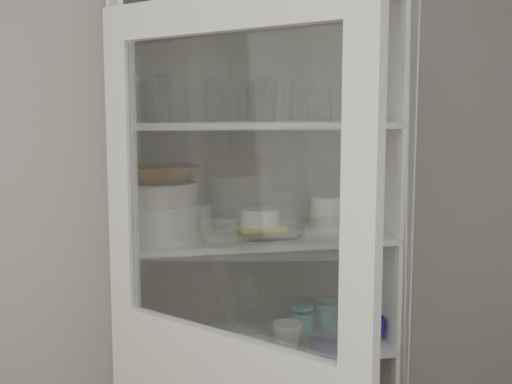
{
  "coord_description": "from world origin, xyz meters",
  "views": [
    {
      "loc": [
        -0.3,
        -0.95,
        1.7
      ],
      "look_at": [
        0.2,
        1.27,
        1.41
      ],
      "focal_mm": 45.0,
      "sensor_mm": 36.0,
      "label": 1
    }
  ],
  "objects_px": {
    "goblet_1": "(262,97)",
    "white_ramekin": "(260,217)",
    "mug_blue": "(370,328)",
    "mug_white": "(288,337)",
    "yellow_trivet": "(260,227)",
    "cream_bowl": "(164,193)",
    "plate_stack_back": "(184,216)",
    "mug_teal": "(327,315)",
    "goblet_0": "(160,95)",
    "goblet_3": "(302,99)",
    "white_canister": "(143,328)",
    "teal_jar": "(302,321)",
    "grey_bowl_stack": "(327,213)",
    "measuring_cups": "(227,342)",
    "plate_stack_front": "(164,222)",
    "pantry_cabinet": "(252,313)",
    "glass_platter": "(260,231)",
    "goblet_2": "(269,98)",
    "terracotta_bowl": "(163,174)"
  },
  "relations": [
    {
      "from": "mug_teal",
      "to": "goblet_0",
      "type": "bearing_deg",
      "value": -179.68
    },
    {
      "from": "white_ramekin",
      "to": "teal_jar",
      "type": "xyz_separation_m",
      "value": [
        0.17,
        0.03,
        -0.41
      ]
    },
    {
      "from": "goblet_3",
      "to": "plate_stack_back",
      "type": "height_order",
      "value": "goblet_3"
    },
    {
      "from": "plate_stack_back",
      "to": "white_canister",
      "type": "distance_m",
      "value": 0.43
    },
    {
      "from": "plate_stack_front",
      "to": "yellow_trivet",
      "type": "xyz_separation_m",
      "value": [
        0.34,
        0.04,
        -0.04
      ]
    },
    {
      "from": "goblet_2",
      "to": "yellow_trivet",
      "type": "xyz_separation_m",
      "value": [
        -0.07,
        -0.14,
        -0.46
      ]
    },
    {
      "from": "goblet_0",
      "to": "yellow_trivet",
      "type": "height_order",
      "value": "goblet_0"
    },
    {
      "from": "yellow_trivet",
      "to": "teal_jar",
      "type": "relative_size",
      "value": 1.53
    },
    {
      "from": "plate_stack_front",
      "to": "white_canister",
      "type": "relative_size",
      "value": 2.05
    },
    {
      "from": "yellow_trivet",
      "to": "mug_white",
      "type": "bearing_deg",
      "value": -59.97
    },
    {
      "from": "grey_bowl_stack",
      "to": "white_canister",
      "type": "height_order",
      "value": "grey_bowl_stack"
    },
    {
      "from": "mug_blue",
      "to": "mug_white",
      "type": "xyz_separation_m",
      "value": [
        -0.33,
        -0.05,
        0.01
      ]
    },
    {
      "from": "plate_stack_front",
      "to": "yellow_trivet",
      "type": "relative_size",
      "value": 1.57
    },
    {
      "from": "grey_bowl_stack",
      "to": "mug_blue",
      "type": "height_order",
      "value": "grey_bowl_stack"
    },
    {
      "from": "goblet_3",
      "to": "measuring_cups",
      "type": "relative_size",
      "value": 1.64
    },
    {
      "from": "plate_stack_back",
      "to": "white_canister",
      "type": "bearing_deg",
      "value": -152.11
    },
    {
      "from": "goblet_3",
      "to": "glass_platter",
      "type": "distance_m",
      "value": 0.53
    },
    {
      "from": "grey_bowl_stack",
      "to": "measuring_cups",
      "type": "height_order",
      "value": "grey_bowl_stack"
    },
    {
      "from": "cream_bowl",
      "to": "mug_white",
      "type": "xyz_separation_m",
      "value": [
        0.42,
        -0.08,
        -0.51
      ]
    },
    {
      "from": "goblet_0",
      "to": "goblet_2",
      "type": "relative_size",
      "value": 1.09
    },
    {
      "from": "plate_stack_back",
      "to": "mug_white",
      "type": "height_order",
      "value": "plate_stack_back"
    },
    {
      "from": "pantry_cabinet",
      "to": "mug_teal",
      "type": "height_order",
      "value": "pantry_cabinet"
    },
    {
      "from": "plate_stack_back",
      "to": "grey_bowl_stack",
      "type": "distance_m",
      "value": 0.53
    },
    {
      "from": "goblet_1",
      "to": "white_ramekin",
      "type": "distance_m",
      "value": 0.44
    },
    {
      "from": "goblet_3",
      "to": "plate_stack_front",
      "type": "distance_m",
      "value": 0.7
    },
    {
      "from": "measuring_cups",
      "to": "mug_blue",
      "type": "bearing_deg",
      "value": -3.51
    },
    {
      "from": "plate_stack_front",
      "to": "measuring_cups",
      "type": "xyz_separation_m",
      "value": [
        0.21,
        -0.0,
        -0.44
      ]
    },
    {
      "from": "goblet_1",
      "to": "white_ramekin",
      "type": "height_order",
      "value": "goblet_1"
    },
    {
      "from": "goblet_3",
      "to": "glass_platter",
      "type": "height_order",
      "value": "goblet_3"
    },
    {
      "from": "grey_bowl_stack",
      "to": "white_canister",
      "type": "xyz_separation_m",
      "value": [
        -0.69,
        0.02,
        -0.4
      ]
    },
    {
      "from": "goblet_0",
      "to": "teal_jar",
      "type": "bearing_deg",
      "value": -9.02
    },
    {
      "from": "terracotta_bowl",
      "to": "yellow_trivet",
      "type": "bearing_deg",
      "value": 6.93
    },
    {
      "from": "plate_stack_front",
      "to": "mug_teal",
      "type": "bearing_deg",
      "value": 10.23
    },
    {
      "from": "plate_stack_back",
      "to": "white_canister",
      "type": "xyz_separation_m",
      "value": [
        -0.16,
        -0.09,
        -0.39
      ]
    },
    {
      "from": "mug_blue",
      "to": "measuring_cups",
      "type": "distance_m",
      "value": 0.53
    },
    {
      "from": "plate_stack_front",
      "to": "glass_platter",
      "type": "distance_m",
      "value": 0.35
    },
    {
      "from": "goblet_3",
      "to": "white_canister",
      "type": "xyz_separation_m",
      "value": [
        -0.61,
        -0.07,
        -0.82
      ]
    },
    {
      "from": "mug_teal",
      "to": "teal_jar",
      "type": "height_order",
      "value": "same"
    },
    {
      "from": "mug_blue",
      "to": "yellow_trivet",
      "type": "bearing_deg",
      "value": 148.74
    },
    {
      "from": "mug_blue",
      "to": "measuring_cups",
      "type": "relative_size",
      "value": 1.08
    },
    {
      "from": "pantry_cabinet",
      "to": "plate_stack_front",
      "type": "distance_m",
      "value": 0.52
    },
    {
      "from": "goblet_2",
      "to": "mug_blue",
      "type": "height_order",
      "value": "goblet_2"
    },
    {
      "from": "pantry_cabinet",
      "to": "plate_stack_front",
      "type": "xyz_separation_m",
      "value": [
        -0.33,
        -0.12,
        0.38
      ]
    },
    {
      "from": "yellow_trivet",
      "to": "white_ramekin",
      "type": "distance_m",
      "value": 0.04
    },
    {
      "from": "goblet_2",
      "to": "white_ramekin",
      "type": "bearing_deg",
      "value": -115.79
    },
    {
      "from": "pantry_cabinet",
      "to": "goblet_1",
      "type": "xyz_separation_m",
      "value": [
        0.04,
        0.02,
        0.81
      ]
    },
    {
      "from": "mug_blue",
      "to": "mug_white",
      "type": "height_order",
      "value": "mug_white"
    },
    {
      "from": "mug_teal",
      "to": "teal_jar",
      "type": "bearing_deg",
      "value": -156.14
    },
    {
      "from": "cream_bowl",
      "to": "mug_teal",
      "type": "relative_size",
      "value": 2.05
    },
    {
      "from": "plate_stack_front",
      "to": "mug_blue",
      "type": "height_order",
      "value": "plate_stack_front"
    }
  ]
}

